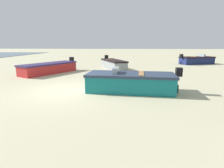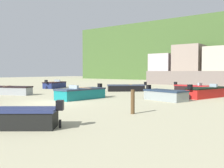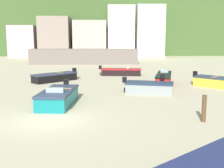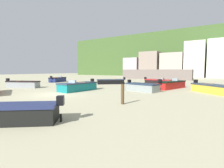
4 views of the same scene
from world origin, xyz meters
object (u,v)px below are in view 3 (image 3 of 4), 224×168
(boat_yellow_0, at_px, (222,82))
(boat_black_6, at_px, (55,77))
(boat_teal_8, at_px, (58,97))
(boat_red_7, at_px, (164,79))
(boat_black_9, at_px, (121,72))
(boat_grey_4, at_px, (149,88))
(mooring_post_near_water, at_px, (204,109))

(boat_yellow_0, relative_size, boat_black_6, 1.02)
(boat_black_6, bearing_deg, boat_teal_8, 148.50)
(boat_teal_8, bearing_deg, boat_yellow_0, -151.23)
(boat_red_7, distance_m, boat_black_9, 6.78)
(boat_yellow_0, distance_m, boat_grey_4, 6.56)
(boat_grey_4, height_order, boat_teal_8, boat_teal_8)
(boat_yellow_0, bearing_deg, boat_grey_4, -26.13)
(boat_yellow_0, distance_m, boat_teal_8, 13.32)
(boat_grey_4, relative_size, boat_black_9, 0.82)
(boat_black_6, relative_size, boat_teal_8, 0.89)
(boat_teal_8, bearing_deg, boat_grey_4, -146.60)
(boat_red_7, relative_size, boat_black_9, 1.13)
(boat_black_9, bearing_deg, boat_black_6, -52.38)
(boat_red_7, xyz_separation_m, boat_teal_8, (-7.94, -7.46, -0.01))
(mooring_post_near_water, bearing_deg, boat_black_6, 125.51)
(boat_teal_8, relative_size, boat_black_9, 0.99)
(boat_black_6, bearing_deg, boat_red_7, -143.10)
(boat_red_7, bearing_deg, mooring_post_near_water, -77.51)
(boat_yellow_0, height_order, boat_red_7, boat_red_7)
(boat_yellow_0, bearing_deg, boat_red_7, -71.14)
(boat_teal_8, bearing_deg, boat_red_7, -131.98)
(boat_grey_4, xyz_separation_m, mooring_post_near_water, (1.47, -6.96, 0.22))
(boat_grey_4, bearing_deg, mooring_post_near_water, 26.66)
(boat_black_9, bearing_deg, boat_grey_4, 13.13)
(boat_red_7, height_order, mooring_post_near_water, mooring_post_near_water)
(boat_teal_8, distance_m, boat_black_9, 14.09)
(boat_grey_4, distance_m, boat_teal_8, 6.80)
(boat_red_7, bearing_deg, boat_black_9, 134.96)
(boat_yellow_0, relative_size, mooring_post_near_water, 3.20)
(boat_yellow_0, xyz_separation_m, boat_red_7, (-4.23, 2.05, 0.03))
(boat_black_6, bearing_deg, boat_black_9, -100.10)
(boat_yellow_0, bearing_deg, boat_black_9, -91.43)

